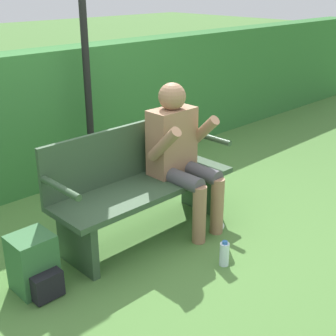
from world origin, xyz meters
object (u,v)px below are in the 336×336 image
park_bench (140,183)px  person_seated (180,150)px  backpack (34,265)px  signpost (86,47)px  water_bottle (224,254)px

park_bench → person_seated: (0.34, -0.11, 0.23)m
backpack → signpost: (1.34, 1.18, 1.20)m
backpack → park_bench: bearing=4.8°
water_bottle → person_seated: bearing=72.1°
backpack → water_bottle: 1.36m
water_bottle → signpost: bearing=84.5°
park_bench → water_bottle: park_bench is taller
backpack → signpost: 2.15m
person_seated → water_bottle: (-0.22, -0.68, -0.59)m
water_bottle → signpost: 2.31m
park_bench → signpost: 1.48m
park_bench → backpack: (-1.03, -0.09, -0.26)m
park_bench → person_seated: size_ratio=1.30×
park_bench → person_seated: 0.43m
person_seated → signpost: (-0.04, 1.21, 0.71)m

